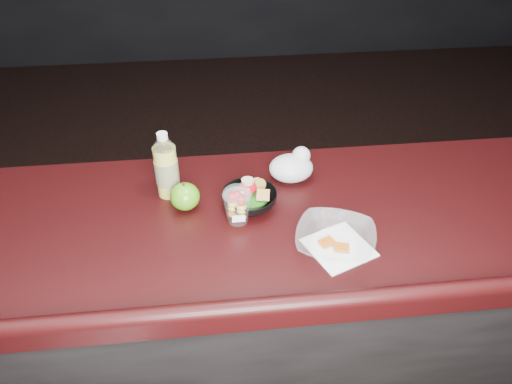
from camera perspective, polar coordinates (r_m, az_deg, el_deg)
counter at (r=1.86m, az=-1.75°, el=-15.06°), size 4.06×0.71×1.02m
lemonade_bottle at (r=1.56m, az=-10.19°, el=2.57°), size 0.07×0.07×0.22m
fruit_cup at (r=1.44m, az=-2.15°, el=-1.38°), size 0.09×0.09×0.12m
green_apple at (r=1.52m, az=-8.13°, el=-0.50°), size 0.09×0.09×0.09m
plastic_bag at (r=1.63m, az=4.19°, el=2.93°), size 0.14×0.12×0.11m
snack_bowl at (r=1.52m, az=-0.79°, el=-0.71°), size 0.22×0.22×0.09m
takeout_bowl at (r=1.40m, az=9.04°, el=-5.45°), size 0.28×0.28×0.05m
paper_napkin at (r=1.41m, az=9.43°, el=-6.27°), size 0.21×0.21×0.00m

